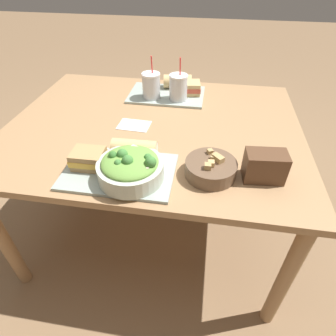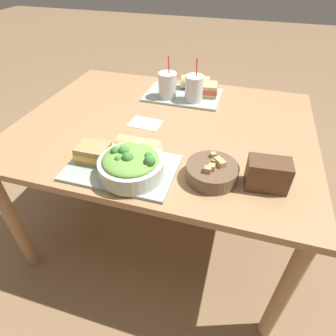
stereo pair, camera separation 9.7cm
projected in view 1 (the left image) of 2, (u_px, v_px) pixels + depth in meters
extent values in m
plane|color=#846647|center=(157.00, 224.00, 1.77)|extent=(12.00, 12.00, 0.00)
cube|color=#A37A51|center=(154.00, 127.00, 1.32)|extent=(1.35, 1.06, 0.03)
cylinder|color=#A37A51|center=(2.00, 238.00, 1.27)|extent=(0.06, 0.06, 0.69)
cylinder|color=#A37A51|center=(285.00, 278.00, 1.12)|extent=(0.06, 0.06, 0.69)
cylinder|color=#A37A51|center=(83.00, 130.00, 1.98)|extent=(0.06, 0.06, 0.69)
cylinder|color=#A37A51|center=(262.00, 146.00, 1.83)|extent=(0.06, 0.06, 0.69)
cube|color=#99A89E|center=(119.00, 172.00, 1.03)|extent=(0.41, 0.26, 0.01)
cube|color=#99A89E|center=(167.00, 95.00, 1.54)|extent=(0.41, 0.26, 0.01)
cylinder|color=beige|center=(131.00, 170.00, 0.98)|extent=(0.23, 0.23, 0.06)
ellipsoid|color=#6B9E42|center=(130.00, 162.00, 0.96)|extent=(0.20, 0.20, 0.04)
sphere|color=#427F38|center=(151.00, 162.00, 0.92)|extent=(0.04, 0.04, 0.04)
sphere|color=#427F38|center=(122.00, 154.00, 0.96)|extent=(0.04, 0.04, 0.04)
sphere|color=#38702D|center=(113.00, 156.00, 0.96)|extent=(0.03, 0.03, 0.03)
sphere|color=#427F38|center=(118.00, 163.00, 0.93)|extent=(0.03, 0.03, 0.03)
sphere|color=#427F38|center=(126.00, 161.00, 0.93)|extent=(0.04, 0.04, 0.04)
sphere|color=#427F38|center=(148.00, 157.00, 0.95)|extent=(0.03, 0.03, 0.03)
cube|color=beige|center=(124.00, 160.00, 0.95)|extent=(0.05, 0.04, 0.01)
cube|color=beige|center=(144.00, 165.00, 0.93)|extent=(0.05, 0.05, 0.01)
cube|color=beige|center=(134.00, 150.00, 1.00)|extent=(0.06, 0.06, 0.01)
cylinder|color=brown|center=(211.00, 169.00, 1.01)|extent=(0.19, 0.19, 0.06)
cylinder|color=brown|center=(211.00, 164.00, 1.00)|extent=(0.17, 0.17, 0.01)
cube|color=tan|center=(208.00, 167.00, 0.96)|extent=(0.02, 0.02, 0.02)
cube|color=tan|center=(213.00, 158.00, 1.00)|extent=(0.02, 0.02, 0.02)
cube|color=tan|center=(211.00, 164.00, 0.97)|extent=(0.02, 0.02, 0.02)
cube|color=tan|center=(216.00, 157.00, 1.00)|extent=(0.03, 0.03, 0.02)
cube|color=tan|center=(220.00, 160.00, 0.99)|extent=(0.03, 0.03, 0.02)
cube|color=tan|center=(210.00, 152.00, 1.03)|extent=(0.03, 0.03, 0.02)
cube|color=tan|center=(90.00, 163.00, 1.05)|extent=(0.12, 0.09, 0.02)
cube|color=#EFB742|center=(89.00, 159.00, 1.03)|extent=(0.12, 0.10, 0.02)
cube|color=tan|center=(87.00, 154.00, 1.02)|extent=(0.12, 0.09, 0.02)
cylinder|color=tan|center=(134.00, 149.00, 1.07)|extent=(0.17, 0.08, 0.07)
cylinder|color=beige|center=(156.00, 151.00, 1.06)|extent=(0.01, 0.07, 0.07)
cube|color=tan|center=(188.00, 92.00, 1.54)|extent=(0.13, 0.11, 0.02)
cube|color=#C64C38|center=(189.00, 88.00, 1.52)|extent=(0.14, 0.12, 0.02)
cube|color=tan|center=(189.00, 84.00, 1.51)|extent=(0.13, 0.11, 0.02)
cylinder|color=tan|center=(177.00, 81.00, 1.58)|extent=(0.16, 0.10, 0.07)
cylinder|color=beige|center=(191.00, 81.00, 1.58)|extent=(0.02, 0.07, 0.07)
cylinder|color=silver|center=(151.00, 86.00, 1.47)|extent=(0.09, 0.09, 0.12)
cylinder|color=black|center=(151.00, 88.00, 1.47)|extent=(0.08, 0.08, 0.10)
cylinder|color=white|center=(151.00, 74.00, 1.43)|extent=(0.10, 0.10, 0.01)
cylinder|color=red|center=(152.00, 65.00, 1.40)|extent=(0.01, 0.02, 0.10)
cylinder|color=silver|center=(178.00, 88.00, 1.45)|extent=(0.09, 0.09, 0.12)
cylinder|color=maroon|center=(178.00, 89.00, 1.45)|extent=(0.08, 0.08, 0.10)
cylinder|color=white|center=(179.00, 76.00, 1.41)|extent=(0.10, 0.10, 0.01)
cylinder|color=red|center=(180.00, 67.00, 1.38)|extent=(0.01, 0.02, 0.10)
cube|color=brown|center=(265.00, 166.00, 0.98)|extent=(0.15, 0.10, 0.11)
cube|color=white|center=(134.00, 125.00, 1.30)|extent=(0.15, 0.11, 0.00)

